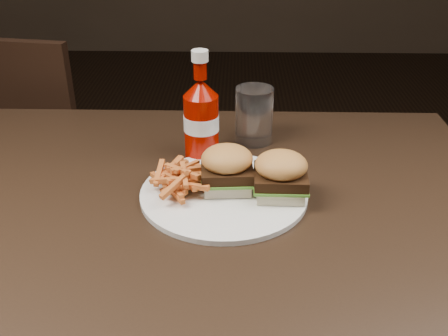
{
  "coord_description": "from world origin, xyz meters",
  "views": [
    {
      "loc": [
        0.13,
        -0.76,
        1.23
      ],
      "look_at": [
        0.1,
        0.03,
        0.8
      ],
      "focal_mm": 42.0,
      "sensor_mm": 36.0,
      "label": 1
    }
  ],
  "objects_px": {
    "chair_far": "(52,163)",
    "tumbler": "(254,117)",
    "dining_table": "(163,209)",
    "ketchup_bottle": "(201,129)",
    "plate": "(224,193)"
  },
  "relations": [
    {
      "from": "ketchup_bottle",
      "to": "chair_far",
      "type": "bearing_deg",
      "value": 133.81
    },
    {
      "from": "dining_table",
      "to": "chair_far",
      "type": "xyz_separation_m",
      "value": [
        -0.47,
        0.72,
        -0.3
      ]
    },
    {
      "from": "dining_table",
      "to": "ketchup_bottle",
      "type": "bearing_deg",
      "value": 70.74
    },
    {
      "from": "dining_table",
      "to": "ketchup_bottle",
      "type": "distance_m",
      "value": 0.19
    },
    {
      "from": "chair_far",
      "to": "ketchup_bottle",
      "type": "relative_size",
      "value": 3.16
    },
    {
      "from": "ketchup_bottle",
      "to": "tumbler",
      "type": "distance_m",
      "value": 0.13
    },
    {
      "from": "chair_far",
      "to": "tumbler",
      "type": "xyz_separation_m",
      "value": [
        0.63,
        -0.48,
        0.38
      ]
    },
    {
      "from": "plate",
      "to": "tumbler",
      "type": "height_order",
      "value": "tumbler"
    },
    {
      "from": "dining_table",
      "to": "tumbler",
      "type": "distance_m",
      "value": 0.3
    },
    {
      "from": "ketchup_bottle",
      "to": "tumbler",
      "type": "xyz_separation_m",
      "value": [
        0.1,
        0.07,
        -0.01
      ]
    },
    {
      "from": "dining_table",
      "to": "ketchup_bottle",
      "type": "xyz_separation_m",
      "value": [
        0.06,
        0.16,
        0.08
      ]
    },
    {
      "from": "ketchup_bottle",
      "to": "plate",
      "type": "bearing_deg",
      "value": -72.37
    },
    {
      "from": "dining_table",
      "to": "tumbler",
      "type": "bearing_deg",
      "value": 55.97
    },
    {
      "from": "chair_far",
      "to": "tumbler",
      "type": "distance_m",
      "value": 0.88
    },
    {
      "from": "plate",
      "to": "dining_table",
      "type": "bearing_deg",
      "value": -171.79
    }
  ]
}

